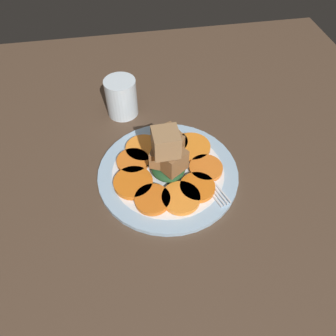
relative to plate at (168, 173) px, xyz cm
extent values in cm
cube|color=#4C3828|center=(0.00, 0.00, -1.52)|extent=(120.00, 120.00, 2.00)
cylinder|color=#99B7D1|center=(0.00, 0.00, -0.02)|extent=(28.81, 28.81, 1.00)
cylinder|color=white|center=(0.00, 0.00, 0.03)|extent=(23.05, 23.05, 1.00)
cylinder|color=orange|center=(-7.35, -1.21, 1.11)|extent=(7.39, 7.39, 1.05)
cylinder|color=orange|center=(-5.41, -4.88, 1.11)|extent=(6.89, 6.89, 1.05)
cylinder|color=orange|center=(-1.01, -7.68, 1.11)|extent=(6.85, 6.85, 1.05)
cylinder|color=orange|center=(5.29, -6.11, 1.11)|extent=(8.07, 8.07, 1.05)
cylinder|color=orange|center=(7.40, -2.16, 1.11)|extent=(6.96, 6.96, 1.05)
cylinder|color=orange|center=(6.69, 4.19, 1.11)|extent=(7.71, 7.71, 1.05)
cylinder|color=orange|center=(3.40, 6.82, 1.11)|extent=(6.75, 6.75, 1.05)
cylinder|color=orange|center=(-2.13, 7.34, 1.11)|extent=(7.80, 7.80, 1.05)
cylinder|color=orange|center=(-6.75, 4.17, 1.11)|extent=(6.83, 6.83, 1.05)
ellipsoid|color=#1E4723|center=(0.00, 0.00, 1.93)|extent=(7.81, 7.03, 2.70)
cube|color=olive|center=(-0.09, 1.38, 5.15)|extent=(4.98, 4.98, 3.75)
cube|color=olive|center=(1.23, -0.72, 5.58)|extent=(6.20, 6.20, 4.60)
cube|color=brown|center=(0.09, 0.01, 5.21)|extent=(5.30, 5.30, 3.86)
cube|color=brown|center=(-1.34, -0.56, 5.57)|extent=(6.34, 6.34, 4.58)
cube|color=brown|center=(0.74, -0.37, 9.23)|extent=(5.17, 5.17, 3.96)
cube|color=#9E754C|center=(-1.36, 0.63, 10.44)|extent=(4.89, 4.89, 4.77)
cube|color=silver|center=(1.17, -5.42, 0.78)|extent=(11.51, 4.94, 0.40)
cube|color=silver|center=(-5.08, -7.60, 0.78)|extent=(2.11, 2.65, 0.40)
cube|color=silver|center=(-7.62, -9.55, 0.78)|extent=(4.49, 1.83, 0.40)
cube|color=silver|center=(-7.84, -8.92, 0.78)|extent=(4.49, 1.83, 0.40)
cube|color=silver|center=(-8.06, -8.29, 0.78)|extent=(4.49, 1.83, 0.40)
cube|color=silver|center=(-8.28, -7.66, 0.78)|extent=(4.49, 1.83, 0.40)
cylinder|color=silver|center=(21.25, 7.43, 4.05)|extent=(7.36, 7.36, 9.13)
camera|label=1|loc=(-41.94, 7.34, 52.35)|focal=35.00mm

